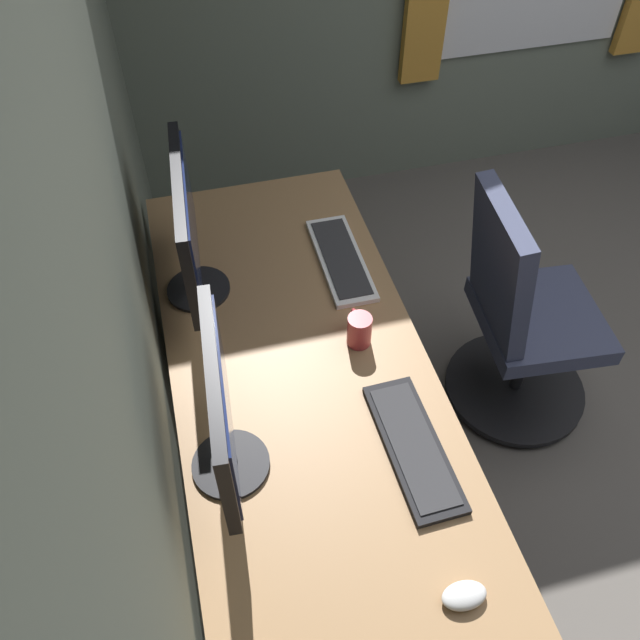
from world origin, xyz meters
name	(u,v)px	position (x,y,z in m)	size (l,w,h in m)	color
wall_back	(97,319)	(0.00, 2.04, 1.30)	(4.61, 0.10, 2.60)	slate
desk	(304,388)	(0.19, 1.60, 0.66)	(1.85, 0.74, 0.73)	#936D47
drawer_pedestal	(276,368)	(0.53, 1.63, 0.35)	(0.40, 0.51, 0.69)	#936D47
monitor_primary	(222,412)	(-0.04, 1.85, 0.97)	(0.48, 0.20, 0.42)	black
monitor_secondary	(188,229)	(0.60, 1.84, 0.99)	(0.55, 0.20, 0.44)	black
keyboard_main	(341,259)	(0.62, 1.37, 0.74)	(0.42, 0.14, 0.02)	silver
keyboard_spare	(413,446)	(-0.11, 1.38, 0.74)	(0.42, 0.15, 0.02)	black
mouse_main	(464,596)	(-0.50, 1.41, 0.75)	(0.06, 0.10, 0.03)	silver
coffee_mug	(359,330)	(0.27, 1.41, 0.78)	(0.11, 0.07, 0.10)	#A53338
office_chair	(520,322)	(0.43, 0.74, 0.46)	(0.56, 0.57, 0.97)	#383D56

